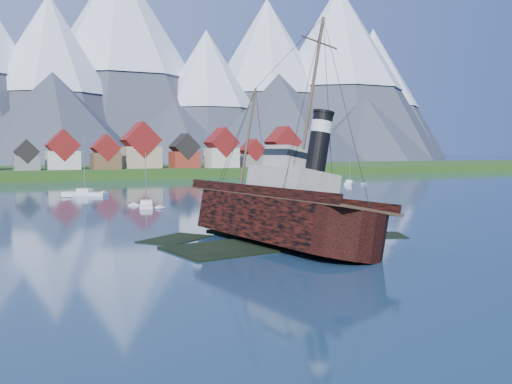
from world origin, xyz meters
name	(u,v)px	position (x,y,z in m)	size (l,w,h in m)	color
ground	(271,241)	(0.00, 0.00, 0.00)	(1400.00, 1400.00, 0.00)	#1B354E
shoal	(276,241)	(1.78, 2.15, -0.35)	(31.71, 21.24, 1.14)	black
shore_bank	(63,176)	(0.00, 170.00, 0.00)	(600.00, 80.00, 3.20)	#1C3E11
seawall	(79,181)	(0.00, 132.00, 0.00)	(600.00, 2.50, 2.00)	#3F3D38
mountains	(11,56)	(-0.79, 481.26, 89.34)	(965.00, 340.00, 205.00)	#2D333D
tugboat_wreck	(267,211)	(-0.08, 0.81, 3.23)	(7.55, 32.54, 25.78)	black
sailboat_c	(85,194)	(-8.01, 72.29, 0.29)	(9.30, 8.50, 13.01)	silver
sailboat_d	(349,184)	(66.61, 79.41, 0.25)	(6.72, 7.20, 10.76)	silver
sailboat_f	(146,206)	(-2.47, 42.54, 0.22)	(4.40, 8.95, 9.96)	silver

